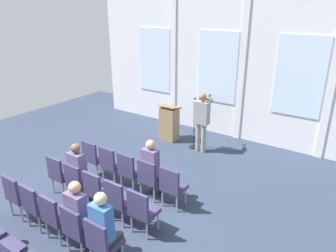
{
  "coord_description": "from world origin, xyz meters",
  "views": [
    {
      "loc": [
        4.22,
        -3.44,
        3.97
      ],
      "look_at": [
        0.1,
        2.57,
        1.16
      ],
      "focal_mm": 33.23,
      "sensor_mm": 36.0,
      "label": 1
    }
  ],
  "objects_px": {
    "chair_r0_c2": "(129,169)",
    "chair_r2_c2": "(55,215)",
    "audience_r1_c1": "(79,170)",
    "chair_r2_c1": "(35,204)",
    "audience_r2_c3": "(79,213)",
    "chair_r0_c1": "(111,162)",
    "chair_r1_c4": "(142,209)",
    "chair_r2_c3": "(77,227)",
    "audience_r2_c4": "(104,226)",
    "chair_r0_c3": "(150,177)",
    "chair_r1_c3": "(118,199)",
    "audience_r0_c3": "(152,166)",
    "chair_r2_c0": "(18,194)",
    "speaker": "(202,118)",
    "chair_r0_c4": "(172,185)",
    "mic_stand": "(194,137)",
    "chair_r3_c2": "(0,248)",
    "chair_r0_c0": "(93,156)",
    "chair_r1_c0": "(60,173)",
    "chair_r1_c2": "(97,189)",
    "chair_r2_c4": "(102,241)",
    "chair_r1_c1": "(77,181)",
    "lectern": "(169,123)"
  },
  "relations": [
    {
      "from": "audience_r1_c1",
      "to": "chair_r0_c2",
      "type": "bearing_deg",
      "value": 57.49
    },
    {
      "from": "speaker",
      "to": "chair_r1_c2",
      "type": "relative_size",
      "value": 1.86
    },
    {
      "from": "chair_r2_c3",
      "to": "audience_r2_c4",
      "type": "xyz_separation_m",
      "value": [
        0.58,
        0.08,
        0.23
      ]
    },
    {
      "from": "chair_r2_c1",
      "to": "audience_r2_c4",
      "type": "height_order",
      "value": "audience_r2_c4"
    },
    {
      "from": "lectern",
      "to": "chair_r1_c0",
      "type": "height_order",
      "value": "lectern"
    },
    {
      "from": "chair_r2_c0",
      "to": "chair_r2_c1",
      "type": "relative_size",
      "value": 1.0
    },
    {
      "from": "audience_r0_c3",
      "to": "chair_r2_c1",
      "type": "bearing_deg",
      "value": -119.44
    },
    {
      "from": "chair_r0_c2",
      "to": "chair_r2_c3",
      "type": "relative_size",
      "value": 1.0
    },
    {
      "from": "mic_stand",
      "to": "chair_r2_c2",
      "type": "height_order",
      "value": "mic_stand"
    },
    {
      "from": "audience_r1_c1",
      "to": "chair_r1_c3",
      "type": "distance_m",
      "value": 1.19
    },
    {
      "from": "audience_r0_c3",
      "to": "chair_r2_c3",
      "type": "xyz_separation_m",
      "value": [
        0.0,
        -2.06,
        -0.23
      ]
    },
    {
      "from": "chair_r0_c0",
      "to": "audience_r2_c4",
      "type": "relative_size",
      "value": 0.68
    },
    {
      "from": "lectern",
      "to": "chair_r1_c3",
      "type": "xyz_separation_m",
      "value": [
        1.48,
        -3.92,
        -0.02
      ]
    },
    {
      "from": "chair_r3_c2",
      "to": "chair_r2_c1",
      "type": "bearing_deg",
      "value": 120.4
    },
    {
      "from": "chair_r3_c2",
      "to": "chair_r2_c3",
      "type": "bearing_deg",
      "value": 59.6
    },
    {
      "from": "mic_stand",
      "to": "chair_r1_c3",
      "type": "distance_m",
      "value": 3.87
    },
    {
      "from": "chair_r1_c1",
      "to": "chair_r3_c2",
      "type": "height_order",
      "value": "same"
    },
    {
      "from": "speaker",
      "to": "chair_r2_c2",
      "type": "distance_m",
      "value": 4.76
    },
    {
      "from": "chair_r0_c3",
      "to": "chair_r0_c4",
      "type": "bearing_deg",
      "value": 0.0
    },
    {
      "from": "chair_r2_c0",
      "to": "chair_r2_c4",
      "type": "xyz_separation_m",
      "value": [
        2.33,
        0.0,
        0.0
      ]
    },
    {
      "from": "chair_r2_c2",
      "to": "audience_r2_c3",
      "type": "xyz_separation_m",
      "value": [
        0.58,
        0.08,
        0.23
      ]
    },
    {
      "from": "speaker",
      "to": "chair_r0_c2",
      "type": "relative_size",
      "value": 1.86
    },
    {
      "from": "chair_r0_c3",
      "to": "chair_r2_c2",
      "type": "relative_size",
      "value": 1.0
    },
    {
      "from": "chair_r1_c0",
      "to": "chair_r1_c2",
      "type": "relative_size",
      "value": 1.0
    },
    {
      "from": "chair_r1_c1",
      "to": "chair_r1_c4",
      "type": "distance_m",
      "value": 1.74
    },
    {
      "from": "chair_r1_c0",
      "to": "audience_r2_c3",
      "type": "distance_m",
      "value": 1.98
    },
    {
      "from": "speaker",
      "to": "chair_r0_c0",
      "type": "bearing_deg",
      "value": -118.66
    },
    {
      "from": "chair_r2_c3",
      "to": "chair_r2_c4",
      "type": "bearing_deg",
      "value": 0.0
    },
    {
      "from": "chair_r0_c3",
      "to": "chair_r1_c3",
      "type": "relative_size",
      "value": 1.0
    },
    {
      "from": "chair_r0_c1",
      "to": "speaker",
      "type": "bearing_deg",
      "value": 71.51
    },
    {
      "from": "chair_r0_c1",
      "to": "chair_r0_c4",
      "type": "xyz_separation_m",
      "value": [
        1.74,
        0.0,
        0.0
      ]
    },
    {
      "from": "chair_r1_c4",
      "to": "chair_r2_c3",
      "type": "xyz_separation_m",
      "value": [
        -0.58,
        -0.99,
        0.0
      ]
    },
    {
      "from": "chair_r1_c0",
      "to": "mic_stand",
      "type": "bearing_deg",
      "value": 72.52
    },
    {
      "from": "chair_r0_c0",
      "to": "chair_r1_c4",
      "type": "relative_size",
      "value": 1.0
    },
    {
      "from": "chair_r1_c1",
      "to": "audience_r2_c3",
      "type": "bearing_deg",
      "value": -38.13
    },
    {
      "from": "chair_r1_c2",
      "to": "chair_r2_c2",
      "type": "height_order",
      "value": "same"
    },
    {
      "from": "chair_r2_c0",
      "to": "chair_r3_c2",
      "type": "height_order",
      "value": "same"
    },
    {
      "from": "chair_r2_c1",
      "to": "audience_r2_c3",
      "type": "bearing_deg",
      "value": 3.85
    },
    {
      "from": "audience_r1_c1",
      "to": "chair_r0_c1",
      "type": "bearing_deg",
      "value": 90.0
    },
    {
      "from": "chair_r0_c4",
      "to": "chair_r0_c0",
      "type": "bearing_deg",
      "value": 180.0
    },
    {
      "from": "chair_r1_c0",
      "to": "chair_r3_c2",
      "type": "bearing_deg",
      "value": -59.6
    },
    {
      "from": "audience_r1_c1",
      "to": "chair_r2_c2",
      "type": "relative_size",
      "value": 1.46
    },
    {
      "from": "audience_r0_c3",
      "to": "chair_r2_c0",
      "type": "relative_size",
      "value": 1.47
    },
    {
      "from": "chair_r0_c4",
      "to": "chair_r2_c4",
      "type": "height_order",
      "value": "same"
    },
    {
      "from": "chair_r0_c2",
      "to": "chair_r2_c3",
      "type": "distance_m",
      "value": 2.07
    },
    {
      "from": "chair_r1_c4",
      "to": "chair_r2_c1",
      "type": "distance_m",
      "value": 2.01
    },
    {
      "from": "chair_r0_c3",
      "to": "chair_r1_c2",
      "type": "height_order",
      "value": "same"
    },
    {
      "from": "chair_r0_c2",
      "to": "chair_r2_c2",
      "type": "bearing_deg",
      "value": -90.0
    },
    {
      "from": "chair_r2_c3",
      "to": "audience_r2_c4",
      "type": "bearing_deg",
      "value": 7.63
    },
    {
      "from": "chair_r0_c3",
      "to": "chair_r0_c4",
      "type": "relative_size",
      "value": 1.0
    }
  ]
}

